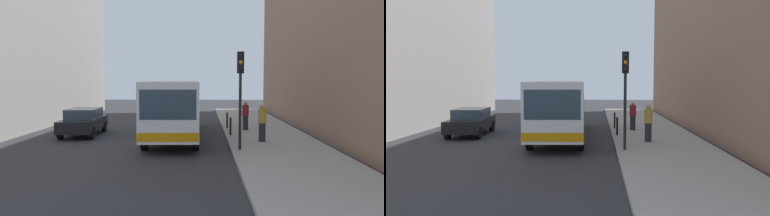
{
  "view_description": "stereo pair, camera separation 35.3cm",
  "coord_description": "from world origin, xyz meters",
  "views": [
    {
      "loc": [
        2.02,
        -18.25,
        3.1
      ],
      "look_at": [
        1.46,
        0.19,
        1.71
      ],
      "focal_mm": 35.59,
      "sensor_mm": 36.0,
      "label": 1
    },
    {
      "loc": [
        2.37,
        -18.23,
        3.1
      ],
      "look_at": [
        1.46,
        0.19,
        1.71
      ],
      "focal_mm": 35.59,
      "sensor_mm": 36.0,
      "label": 2
    }
  ],
  "objects": [
    {
      "name": "sidewalk",
      "position": [
        5.4,
        0.0,
        0.07
      ],
      "size": [
        4.4,
        40.0,
        0.15
      ],
      "primitive_type": "cube",
      "color": "#9E9991",
      "rests_on": "ground"
    },
    {
      "name": "pedestrian_mid_sidewalk",
      "position": [
        4.48,
        3.99,
        0.99
      ],
      "size": [
        0.38,
        0.38,
        1.68
      ],
      "rotation": [
        0.0,
        0.0,
        6.22
      ],
      "color": "#26262D",
      "rests_on": "sidewalk"
    },
    {
      "name": "bollard_near",
      "position": [
        3.45,
        1.83,
        0.62
      ],
      "size": [
        0.11,
        0.11,
        0.95
      ],
      "primitive_type": "cylinder",
      "color": "black",
      "rests_on": "sidewalk"
    },
    {
      "name": "bollard_mid",
      "position": [
        3.45,
        4.74,
        0.62
      ],
      "size": [
        0.11,
        0.11,
        0.95
      ],
      "primitive_type": "cylinder",
      "color": "black",
      "rests_on": "sidewalk"
    },
    {
      "name": "ground_plane",
      "position": [
        0.0,
        0.0,
        0.0
      ],
      "size": [
        80.0,
        80.0,
        0.0
      ],
      "primitive_type": "plane",
      "color": "#2D2D30"
    },
    {
      "name": "car_beside_bus",
      "position": [
        -4.66,
        2.63,
        0.78
      ],
      "size": [
        2.05,
        4.49,
        1.48
      ],
      "rotation": [
        0.0,
        0.0,
        3.19
      ],
      "color": "black",
      "rests_on": "ground"
    },
    {
      "name": "bus",
      "position": [
        0.41,
        2.29,
        1.73
      ],
      "size": [
        2.91,
        11.1,
        3.0
      ],
      "rotation": [
        0.0,
        0.0,
        3.18
      ],
      "color": "white",
      "rests_on": "ground"
    },
    {
      "name": "building_right",
      "position": [
        11.5,
        4.0,
        7.27
      ],
      "size": [
        7.0,
        32.0,
        14.54
      ],
      "primitive_type": "cube",
      "color": "#936B56",
      "rests_on": "ground"
    },
    {
      "name": "traffic_light",
      "position": [
        3.55,
        -2.33,
        3.01
      ],
      "size": [
        0.28,
        0.33,
        4.1
      ],
      "color": "black",
      "rests_on": "sidewalk"
    },
    {
      "name": "pedestrian_near_signal",
      "position": [
        4.81,
        -0.19,
        1.06
      ],
      "size": [
        0.38,
        0.38,
        1.81
      ],
      "rotation": [
        0.0,
        0.0,
        4.94
      ],
      "color": "#26262D",
      "rests_on": "sidewalk"
    }
  ]
}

